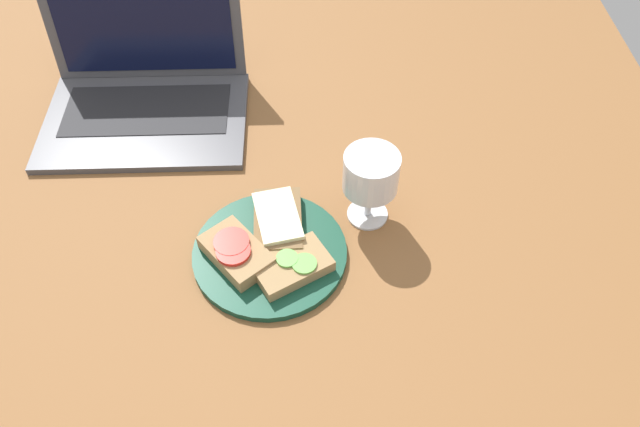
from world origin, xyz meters
The scene contains 7 objects.
wooden_table centered at (0.00, 0.00, 1.50)cm, with size 140.00×140.00×3.00cm, color brown.
plate centered at (-1.23, -5.66, 3.57)cm, with size 22.76×22.76×1.14cm, color #144733.
sandwich_with_tomato centered at (-5.96, -6.74, 5.59)cm, with size 11.80×12.39×3.07cm.
sandwich_with_cucumber centered at (2.08, -9.14, 5.18)cm, with size 12.52×10.93×2.34cm.
sandwich_with_cheese centered at (0.15, -1.08, 5.50)cm, with size 7.98×12.00×2.88cm.
wine_glass centered at (13.79, 1.67, 11.87)cm, with size 8.25×8.25×12.57cm.
laptop centered at (-23.81, 28.94, 7.21)cm, with size 35.43×27.35×20.25cm.
Camera 1 is at (4.39, -60.41, 77.59)cm, focal length 35.00 mm.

